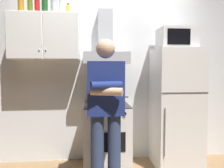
{
  "coord_description": "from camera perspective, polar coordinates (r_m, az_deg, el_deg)",
  "views": [
    {
      "loc": [
        -0.25,
        -2.64,
        1.33
      ],
      "look_at": [
        0.0,
        0.0,
        1.15
      ],
      "focal_mm": 35.38,
      "sensor_mm": 36.0,
      "label": 1
    }
  ],
  "objects": [
    {
      "name": "bottle_wine_green",
      "position": [
        3.17,
        -17.0,
        19.88
      ],
      "size": [
        0.08,
        0.08,
        0.34
      ],
      "color": "#19471E",
      "rests_on": "upper_cabinet"
    },
    {
      "name": "upper_cabinet",
      "position": [
        3.1,
        -16.86,
        11.5
      ],
      "size": [
        0.9,
        0.37,
        0.6
      ],
      "color": "white"
    },
    {
      "name": "bottle_soda_red",
      "position": [
        3.2,
        -18.78,
        18.78
      ],
      "size": [
        0.07,
        0.07,
        0.24
      ],
      "color": "red",
      "rests_on": "upper_cabinet"
    },
    {
      "name": "cooking_pot",
      "position": [
        2.82,
        1.37,
        -4.22
      ],
      "size": [
        0.28,
        0.18,
        0.12
      ],
      "color": "#B7BABF",
      "rests_on": "stove_oven"
    },
    {
      "name": "refrigerator",
      "position": [
        3.16,
        16.13,
        -5.94
      ],
      "size": [
        0.6,
        0.62,
        1.6
      ],
      "color": "white",
      "rests_on": "ground_plane"
    },
    {
      "name": "person_standing",
      "position": [
        2.33,
        -1.63,
        -6.75
      ],
      "size": [
        0.38,
        0.33,
        1.64
      ],
      "color": "navy",
      "rests_on": "ground_plane"
    },
    {
      "name": "range_hood",
      "position": [
        3.03,
        -1.63,
        8.94
      ],
      "size": [
        0.6,
        0.44,
        0.75
      ],
      "color": "#B7BABF"
    },
    {
      "name": "microwave",
      "position": [
        3.15,
        16.34,
        11.2
      ],
      "size": [
        0.48,
        0.37,
        0.28
      ],
      "color": "silver",
      "rests_on": "refrigerator"
    },
    {
      "name": "bottle_canister_steel",
      "position": [
        3.2,
        -14.72,
        18.67
      ],
      "size": [
        0.09,
        0.09,
        0.22
      ],
      "color": "#B2B5BA",
      "rests_on": "upper_cabinet"
    },
    {
      "name": "bottle_spice_jar",
      "position": [
        3.15,
        -11.24,
        18.31
      ],
      "size": [
        0.06,
        0.06,
        0.15
      ],
      "color": "gold",
      "rests_on": "upper_cabinet"
    },
    {
      "name": "stove_oven",
      "position": [
        3.03,
        -1.42,
        -13.32
      ],
      "size": [
        0.6,
        0.62,
        0.87
      ],
      "color": "white",
      "rests_on": "ground_plane"
    },
    {
      "name": "back_wall_tiled",
      "position": [
        3.25,
        -1.0,
        4.24
      ],
      "size": [
        4.8,
        0.1,
        2.7
      ],
      "primitive_type": "cube",
      "color": "white",
      "rests_on": "ground_plane"
    },
    {
      "name": "bottle_liquor_amber",
      "position": [
        3.27,
        -22.52,
        19.18
      ],
      "size": [
        0.08,
        0.08,
        0.33
      ],
      "color": "#B7721E",
      "rests_on": "upper_cabinet"
    },
    {
      "name": "bottle_olive_oil",
      "position": [
        3.21,
        -20.43,
        18.59
      ],
      "size": [
        0.07,
        0.07,
        0.23
      ],
      "color": "#4C6B19",
      "rests_on": "upper_cabinet"
    },
    {
      "name": "bottle_vodka_clear",
      "position": [
        3.16,
        -12.89,
        19.89
      ],
      "size": [
        0.07,
        0.07,
        0.33
      ],
      "color": "silver",
      "rests_on": "upper_cabinet"
    }
  ]
}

